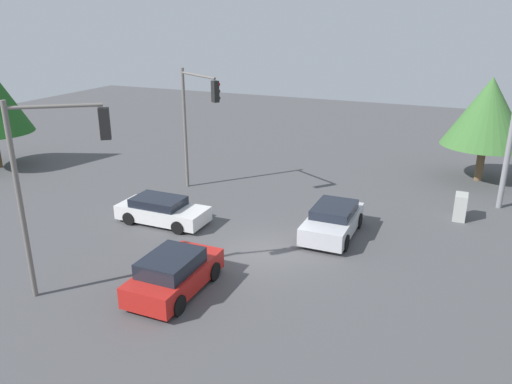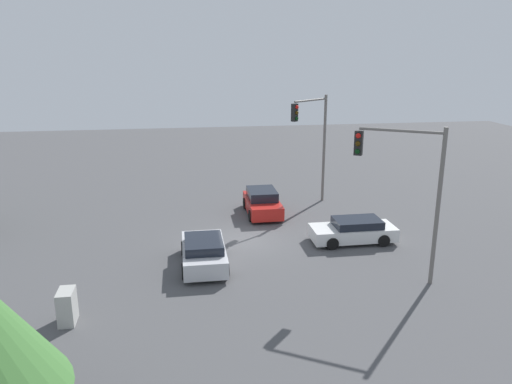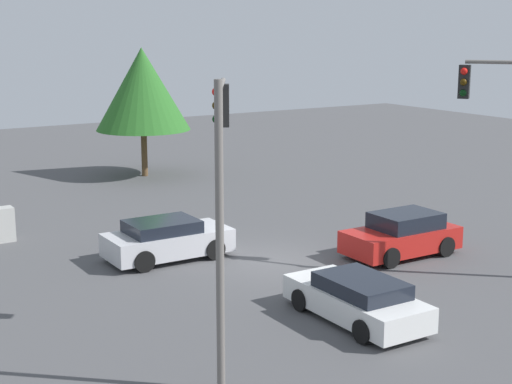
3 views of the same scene
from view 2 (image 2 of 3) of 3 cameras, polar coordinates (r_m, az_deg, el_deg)
ground_plane at (r=26.48m, az=-1.44°, el=-5.55°), size 80.00×80.00×0.00m
sedan_red at (r=30.38m, az=0.73°, el=-1.23°), size 4.06×2.02×1.51m
sedan_silver at (r=23.37m, az=-5.99°, el=-6.84°), size 4.23×2.07×1.38m
sedan_white at (r=26.59m, az=11.10°, el=-4.35°), size 1.94×4.37×1.24m
traffic_signal_main at (r=21.69m, az=16.85°, el=1.62°), size 2.07×3.23×6.77m
traffic_signal_cross at (r=31.69m, az=6.60°, el=6.76°), size 2.08×2.72×6.97m
electrical_cabinet at (r=20.00m, az=-20.79°, el=-12.15°), size 0.98×0.58×1.28m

